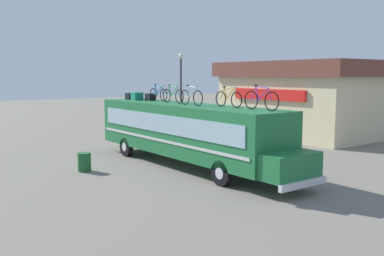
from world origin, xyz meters
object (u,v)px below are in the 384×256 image
at_px(rooftop_bicycle_5, 261,100).
at_px(rooftop_bicycle_2, 173,95).
at_px(trash_bin, 84,162).
at_px(rooftop_bicycle_3, 191,97).
at_px(luggage_bag_3, 150,97).
at_px(street_lamp, 181,86).
at_px(luggage_bag_1, 130,96).
at_px(rooftop_bicycle_4, 228,98).
at_px(rooftop_bicycle_1, 158,94).
at_px(bus, 187,130).
at_px(luggage_bag_2, 137,96).

bearing_deg(rooftop_bicycle_5, rooftop_bicycle_2, -177.27).
bearing_deg(trash_bin, rooftop_bicycle_3, 59.13).
distance_m(luggage_bag_3, street_lamp, 7.72).
bearing_deg(street_lamp, rooftop_bicycle_2, -37.67).
xyz_separation_m(luggage_bag_3, rooftop_bicycle_3, (4.37, -0.51, 0.20)).
height_order(luggage_bag_1, rooftop_bicycle_5, rooftop_bicycle_5).
relative_size(luggage_bag_1, rooftop_bicycle_4, 0.29).
height_order(rooftop_bicycle_2, rooftop_bicycle_4, rooftop_bicycle_2).
relative_size(luggage_bag_1, rooftop_bicycle_2, 0.27).
bearing_deg(rooftop_bicycle_3, rooftop_bicycle_4, 16.03).
bearing_deg(rooftop_bicycle_3, trash_bin, -120.87).
distance_m(rooftop_bicycle_4, trash_bin, 6.97).
bearing_deg(trash_bin, rooftop_bicycle_1, 104.56).
distance_m(bus, rooftop_bicycle_5, 4.73).
relative_size(rooftop_bicycle_5, trash_bin, 2.20).
relative_size(luggage_bag_2, rooftop_bicycle_2, 0.29).
bearing_deg(luggage_bag_3, street_lamp, 132.29).
xyz_separation_m(rooftop_bicycle_3, street_lamp, (-9.56, 6.21, 0.21)).
height_order(luggage_bag_2, rooftop_bicycle_5, rooftop_bicycle_5).
relative_size(luggage_bag_2, luggage_bag_3, 1.04).
relative_size(luggage_bag_2, rooftop_bicycle_5, 0.28).
bearing_deg(street_lamp, rooftop_bicycle_4, -26.34).
xyz_separation_m(rooftop_bicycle_1, rooftop_bicycle_4, (5.56, -0.04, 0.00)).
bearing_deg(trash_bin, bus, 67.66).
height_order(bus, luggage_bag_3, luggage_bag_3).
bearing_deg(rooftop_bicycle_3, luggage_bag_3, 173.34).
bearing_deg(bus, luggage_bag_3, 175.84).
height_order(rooftop_bicycle_4, trash_bin, rooftop_bicycle_4).
xyz_separation_m(rooftop_bicycle_1, rooftop_bicycle_2, (1.79, -0.29, 0.01)).
xyz_separation_m(luggage_bag_1, rooftop_bicycle_5, (9.60, 0.47, 0.23)).
height_order(luggage_bag_1, rooftop_bicycle_4, rooftop_bicycle_4).
xyz_separation_m(luggage_bag_1, rooftop_bicycle_3, (5.82, -0.08, 0.20)).
relative_size(luggage_bag_2, rooftop_bicycle_3, 0.31).
relative_size(rooftop_bicycle_2, rooftop_bicycle_4, 1.07).
distance_m(bus, luggage_bag_2, 4.69).
bearing_deg(rooftop_bicycle_2, luggage_bag_3, 174.84).
relative_size(rooftop_bicycle_1, rooftop_bicycle_2, 0.94).
bearing_deg(street_lamp, luggage_bag_3, -47.71).
distance_m(rooftop_bicycle_2, street_lamp, 9.70).
distance_m(rooftop_bicycle_4, street_lamp, 12.78).
distance_m(rooftop_bicycle_3, trash_bin, 5.58).
relative_size(luggage_bag_3, trash_bin, 0.60).
xyz_separation_m(bus, luggage_bag_3, (-3.70, 0.27, 1.38)).
relative_size(luggage_bag_3, rooftop_bicycle_5, 0.27).
bearing_deg(luggage_bag_1, rooftop_bicycle_3, -0.83).
relative_size(luggage_bag_2, rooftop_bicycle_4, 0.31).
height_order(rooftop_bicycle_3, trash_bin, rooftop_bicycle_3).
height_order(rooftop_bicycle_1, trash_bin, rooftop_bicycle_1).
bearing_deg(luggage_bag_3, luggage_bag_2, -154.93).
xyz_separation_m(luggage_bag_2, rooftop_bicycle_1, (1.48, 0.43, 0.16)).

